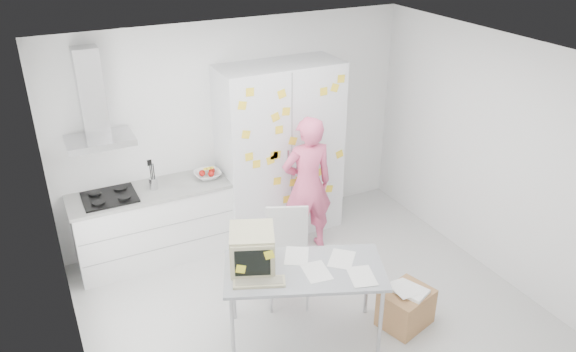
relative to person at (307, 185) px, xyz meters
name	(u,v)px	position (x,y,z in m)	size (l,w,h in m)	color
floor	(310,310)	(-0.53, -1.10, -0.87)	(4.50, 4.00, 0.02)	silver
walls	(280,169)	(-0.53, -0.38, 0.49)	(4.52, 4.01, 2.70)	white
ceiling	(316,59)	(-0.53, -1.10, 1.84)	(4.50, 4.00, 0.02)	white
counter_run	(154,223)	(-1.73, 0.60, -0.39)	(1.84, 0.63, 1.28)	white
range_hood	(93,106)	(-2.18, 0.74, 1.10)	(0.70, 0.48, 1.01)	silver
tall_cabinet	(280,151)	(-0.08, 0.57, 0.24)	(1.50, 0.68, 2.20)	silver
person	(307,185)	(0.00, 0.00, 0.00)	(0.63, 0.41, 1.73)	#E65983
desk	(271,259)	(-1.05, -1.26, 0.04)	(1.67, 1.26, 1.19)	#93969C
chair	(288,250)	(-0.64, -0.77, -0.27)	(0.62, 0.62, 1.04)	beige
cardboard_box	(406,307)	(0.23, -1.71, -0.66)	(0.59, 0.52, 0.43)	#AA7A4A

